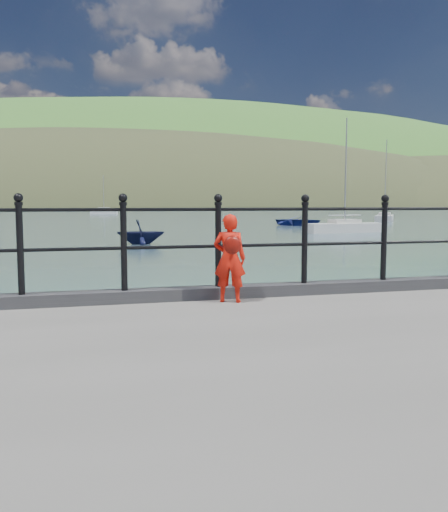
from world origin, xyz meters
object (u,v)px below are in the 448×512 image
object	(u,v)px
launch_blue	(299,221)
sailboat_near	(344,228)
child	(230,258)
railing	(172,235)
sailboat_deep	(104,212)
sailboat_far	(384,218)
launch_navy	(141,232)

from	to	relation	value
launch_blue	sailboat_near	distance (m)	12.50
launch_blue	sailboat_near	world-z (taller)	sailboat_near
child	railing	bearing A→B (deg)	-3.42
railing	launch_blue	distance (m)	46.91
sailboat_near	sailboat_deep	distance (m)	72.62
child	launch_blue	size ratio (longest dim) A/B	0.24
sailboat_near	sailboat_far	distance (m)	28.89
launch_blue	sailboat_far	bearing A→B (deg)	-9.02
sailboat_deep	launch_navy	bearing A→B (deg)	-76.38
sailboat_far	sailboat_deep	distance (m)	57.79
child	launch_navy	distance (m)	22.96
child	launch_blue	world-z (taller)	child
child	sailboat_near	size ratio (longest dim) A/B	0.13
launch_blue	sailboat_deep	xyz separation A→B (m)	(-16.05, 58.74, -0.13)
child	sailboat_near	bearing A→B (deg)	-97.21
railing	child	distance (m)	0.79
sailboat_far	sailboat_deep	world-z (taller)	sailboat_far
sailboat_far	sailboat_near	bearing A→B (deg)	176.79
sailboat_near	railing	bearing A→B (deg)	-127.18
sailboat_far	child	bearing A→B (deg)	-179.16
railing	launch_blue	world-z (taller)	railing
child	launch_navy	xyz separation A→B (m)	(1.41, 22.90, -0.90)
launch_navy	sailboat_near	distance (m)	17.75
launch_navy	sailboat_far	distance (m)	45.38
launch_blue	launch_navy	distance (m)	26.63
railing	sailboat_far	bearing A→B (deg)	56.21
sailboat_deep	sailboat_near	bearing A→B (deg)	-63.74
railing	launch_blue	xyz separation A→B (m)	(19.66, 42.57, -1.35)
railing	launch_blue	size ratio (longest dim) A/B	3.99
sailboat_near	sailboat_far	xyz separation A→B (m)	(17.46, 23.01, 0.00)
child	launch_blue	xyz separation A→B (m)	(18.99, 42.89, -1.08)
launch_navy	sailboat_far	world-z (taller)	sailboat_far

